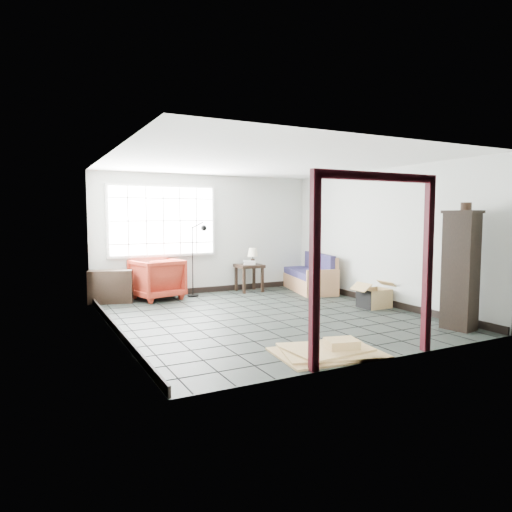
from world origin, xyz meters
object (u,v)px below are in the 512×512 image
armchair (157,277)px  side_table (249,269)px  futon_sofa (310,277)px  tall_shelf (461,269)px

armchair → side_table: 2.11m
armchair → side_table: (2.11, 0.00, 0.05)m
armchair → side_table: armchair is taller
armchair → side_table: bearing=166.3°
futon_sofa → armchair: bearing=-174.1°
futon_sofa → tall_shelf: size_ratio=1.14×
side_table → armchair: bearing=180.0°
futon_sofa → tall_shelf: tall_shelf is taller
side_table → tall_shelf: size_ratio=0.34×
futon_sofa → side_table: futon_sofa is taller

